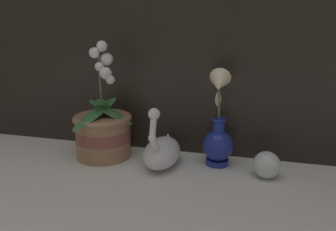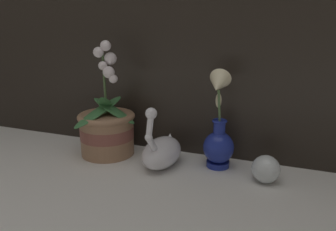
{
  "view_description": "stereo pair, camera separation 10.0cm",
  "coord_description": "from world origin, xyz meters",
  "px_view_note": "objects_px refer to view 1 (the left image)",
  "views": [
    {
      "loc": [
        0.23,
        -0.81,
        0.43
      ],
      "look_at": [
        -0.01,
        0.12,
        0.16
      ],
      "focal_mm": 35.0,
      "sensor_mm": 36.0,
      "label": 1
    },
    {
      "loc": [
        0.33,
        -0.78,
        0.43
      ],
      "look_at": [
        -0.01,
        0.12,
        0.16
      ],
      "focal_mm": 35.0,
      "sensor_mm": 36.0,
      "label": 2
    }
  ],
  "objects_px": {
    "swan_figurine": "(162,151)",
    "glass_sphere": "(267,165)",
    "blue_vase": "(218,134)",
    "orchid_potted_plant": "(103,130)"
  },
  "relations": [
    {
      "from": "orchid_potted_plant",
      "to": "blue_vase",
      "type": "distance_m",
      "value": 0.38
    },
    {
      "from": "orchid_potted_plant",
      "to": "swan_figurine",
      "type": "relative_size",
      "value": 1.8
    },
    {
      "from": "orchid_potted_plant",
      "to": "blue_vase",
      "type": "relative_size",
      "value": 1.23
    },
    {
      "from": "orchid_potted_plant",
      "to": "glass_sphere",
      "type": "height_order",
      "value": "orchid_potted_plant"
    },
    {
      "from": "blue_vase",
      "to": "glass_sphere",
      "type": "height_order",
      "value": "blue_vase"
    },
    {
      "from": "swan_figurine",
      "to": "blue_vase",
      "type": "bearing_deg",
      "value": 15.42
    },
    {
      "from": "blue_vase",
      "to": "orchid_potted_plant",
      "type": "bearing_deg",
      "value": -177.02
    },
    {
      "from": "swan_figurine",
      "to": "glass_sphere",
      "type": "height_order",
      "value": "swan_figurine"
    },
    {
      "from": "glass_sphere",
      "to": "swan_figurine",
      "type": "bearing_deg",
      "value": 179.4
    },
    {
      "from": "blue_vase",
      "to": "glass_sphere",
      "type": "relative_size",
      "value": 3.92
    }
  ]
}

